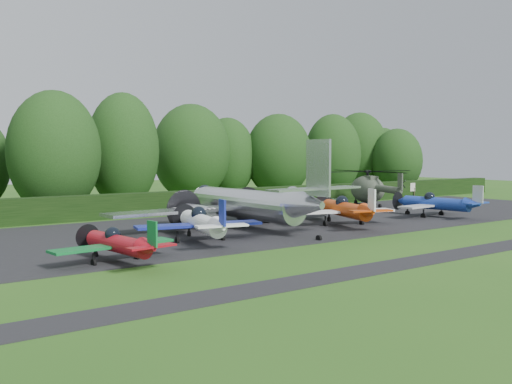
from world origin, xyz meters
TOP-DOWN VIEW (x-y plane):
  - ground at (0.00, 0.00)m, footprint 160.00×160.00m
  - apron at (0.00, 10.00)m, footprint 70.00×18.00m
  - taxiway_verge at (0.00, -6.00)m, footprint 70.00×2.00m
  - hedgerow at (0.00, 21.00)m, footprint 90.00×1.60m
  - transport_plane at (-2.69, 9.17)m, footprint 20.12×15.43m
  - light_plane_red at (-15.31, 2.22)m, footprint 6.29×6.61m
  - light_plane_white at (-8.74, 5.33)m, footprint 7.69×8.09m
  - light_plane_orange at (3.74, 5.75)m, footprint 7.94×8.35m
  - light_plane_blue at (14.11, 5.51)m, footprint 7.48×7.87m
  - helicopter at (17.44, 16.18)m, footprint 11.27×13.20m
  - sign_board at (28.36, 20.50)m, footprint 3.19×0.12m
  - tree_0 at (12.23, 34.30)m, footprint 6.93×6.93m
  - tree_2 at (-10.90, 26.49)m, footprint 7.94×7.94m
  - tree_4 at (33.88, 33.00)m, footprint 8.23×8.23m
  - tree_5 at (39.30, 33.62)m, footprint 7.38×7.38m
  - tree_7 at (25.23, 29.46)m, footprint 7.24×7.24m
  - tree_9 at (17.79, 31.30)m, footprint 8.21×8.21m
  - tree_10 at (-3.42, 29.20)m, footprint 7.05×7.05m
  - tree_11 at (6.17, 32.53)m, footprint 8.81×8.81m
  - tree_12 at (35.39, 27.49)m, footprint 6.94×6.94m

SIDE VIEW (x-z plane):
  - ground at x=0.00m, z-range 0.00..0.00m
  - hedgerow at x=0.00m, z-range -1.00..1.00m
  - taxiway_verge at x=0.00m, z-range 0.00..0.00m
  - apron at x=0.00m, z-range 0.00..0.01m
  - light_plane_red at x=-15.31m, z-range -0.20..2.21m
  - light_plane_blue at x=14.11m, z-range -0.24..2.63m
  - sign_board at x=28.36m, z-range 0.32..2.11m
  - light_plane_white at x=-8.74m, z-range -0.25..2.71m
  - light_plane_orange at x=3.74m, z-range -0.26..2.80m
  - transport_plane at x=-2.69m, z-range -1.43..5.02m
  - helicopter at x=17.44m, z-range 0.13..3.77m
  - tree_12 at x=35.39m, z-range -0.01..8.72m
  - tree_5 at x=39.30m, z-range -0.01..9.16m
  - tree_0 at x=12.23m, z-range -0.01..9.70m
  - tree_9 at x=17.79m, z-range -0.01..10.21m
  - tree_7 at x=25.23m, z-range -0.01..10.38m
  - tree_2 at x=-10.90m, z-range -0.01..10.83m
  - tree_11 at x=6.17m, z-range -0.01..10.93m
  - tree_4 at x=33.88m, z-range -0.01..11.15m
  - tree_10 at x=-3.42m, z-range -0.01..11.32m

